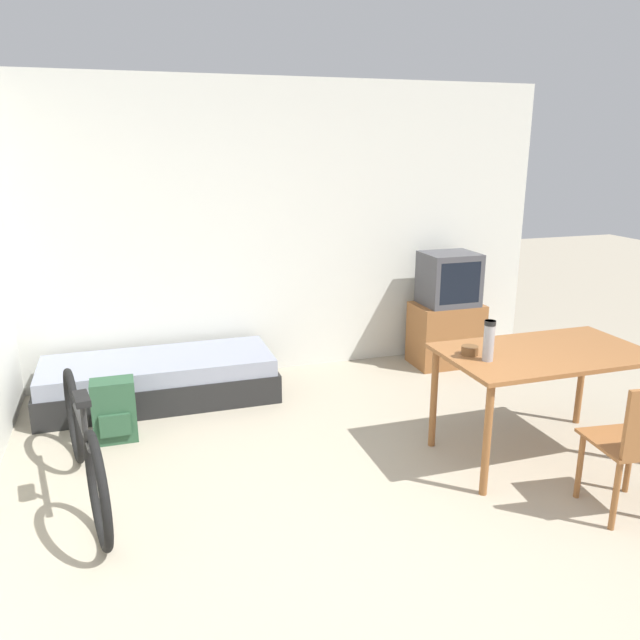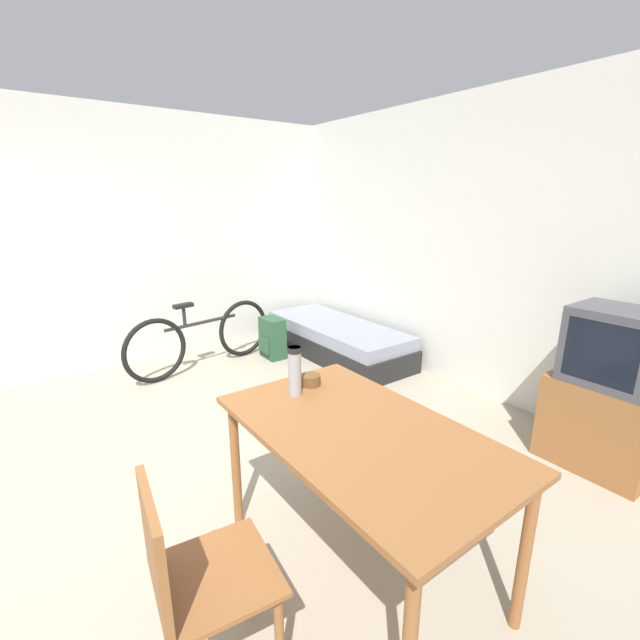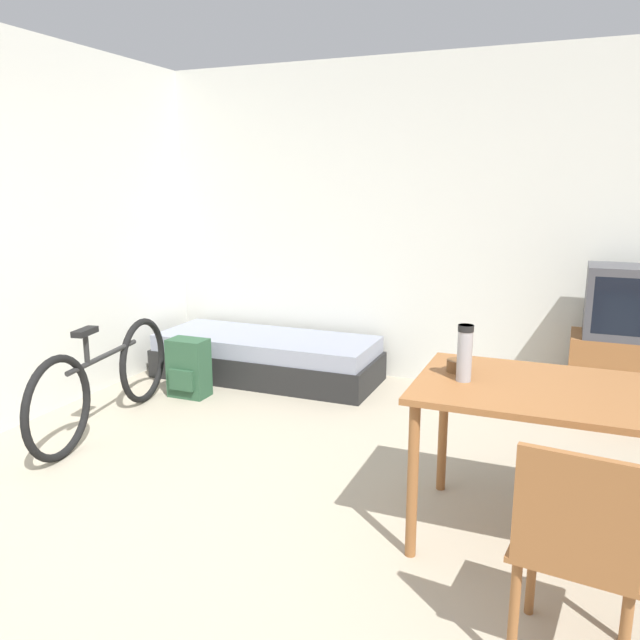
{
  "view_description": "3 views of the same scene",
  "coord_description": "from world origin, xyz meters",
  "px_view_note": "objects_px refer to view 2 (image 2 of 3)",
  "views": [
    {
      "loc": [
        -1.31,
        -2.24,
        2.14
      ],
      "look_at": [
        -0.05,
        1.69,
        0.96
      ],
      "focal_mm": 35.0,
      "sensor_mm": 36.0,
      "label": 1
    },
    {
      "loc": [
        2.67,
        -0.07,
        1.79
      ],
      "look_at": [
        0.04,
        1.84,
        0.87
      ],
      "focal_mm": 24.0,
      "sensor_mm": 36.0,
      "label": 2
    },
    {
      "loc": [
        1.32,
        -1.79,
        1.69
      ],
      "look_at": [
        -0.1,
        1.7,
        0.86
      ],
      "focal_mm": 35.0,
      "sensor_mm": 36.0,
      "label": 3
    }
  ],
  "objects_px": {
    "daybed": "(336,339)",
    "wooden_chair": "(191,575)",
    "dining_table": "(361,445)",
    "thermos_flask": "(295,369)",
    "backpack": "(272,338)",
    "mate_bowl": "(311,380)",
    "tv": "(605,395)",
    "bicycle": "(202,338)"
  },
  "relations": [
    {
      "from": "mate_bowl",
      "to": "backpack",
      "type": "relative_size",
      "value": 0.24
    },
    {
      "from": "bicycle",
      "to": "mate_bowl",
      "type": "xyz_separation_m",
      "value": [
        2.47,
        -0.29,
        0.46
      ]
    },
    {
      "from": "dining_table",
      "to": "thermos_flask",
      "type": "distance_m",
      "value": 0.54
    },
    {
      "from": "dining_table",
      "to": "backpack",
      "type": "distance_m",
      "value": 3.09
    },
    {
      "from": "dining_table",
      "to": "bicycle",
      "type": "bearing_deg",
      "value": 172.85
    },
    {
      "from": "thermos_flask",
      "to": "dining_table",
      "type": "bearing_deg",
      "value": 5.83
    },
    {
      "from": "mate_bowl",
      "to": "backpack",
      "type": "bearing_deg",
      "value": 155.41
    },
    {
      "from": "backpack",
      "to": "dining_table",
      "type": "bearing_deg",
      "value": -21.94
    },
    {
      "from": "dining_table",
      "to": "thermos_flask",
      "type": "bearing_deg",
      "value": -174.17
    },
    {
      "from": "thermos_flask",
      "to": "mate_bowl",
      "type": "relative_size",
      "value": 2.42
    },
    {
      "from": "wooden_chair",
      "to": "thermos_flask",
      "type": "distance_m",
      "value": 1.04
    },
    {
      "from": "daybed",
      "to": "tv",
      "type": "xyz_separation_m",
      "value": [
        2.78,
        0.09,
        0.34
      ]
    },
    {
      "from": "backpack",
      "to": "thermos_flask",
      "type": "bearing_deg",
      "value": -26.84
    },
    {
      "from": "bicycle",
      "to": "thermos_flask",
      "type": "relative_size",
      "value": 6.39
    },
    {
      "from": "daybed",
      "to": "dining_table",
      "type": "xyz_separation_m",
      "value": [
        2.47,
        -1.8,
        0.5
      ]
    },
    {
      "from": "dining_table",
      "to": "thermos_flask",
      "type": "xyz_separation_m",
      "value": [
        -0.48,
        -0.05,
        0.23
      ]
    },
    {
      "from": "bicycle",
      "to": "backpack",
      "type": "distance_m",
      "value": 0.79
    },
    {
      "from": "dining_table",
      "to": "mate_bowl",
      "type": "distance_m",
      "value": 0.55
    },
    {
      "from": "wooden_chair",
      "to": "mate_bowl",
      "type": "distance_m",
      "value": 1.13
    },
    {
      "from": "tv",
      "to": "thermos_flask",
      "type": "bearing_deg",
      "value": -112.18
    },
    {
      "from": "thermos_flask",
      "to": "wooden_chair",
      "type": "bearing_deg",
      "value": -56.32
    },
    {
      "from": "tv",
      "to": "mate_bowl",
      "type": "relative_size",
      "value": 10.1
    },
    {
      "from": "tv",
      "to": "dining_table",
      "type": "height_order",
      "value": "tv"
    },
    {
      "from": "wooden_chair",
      "to": "thermos_flask",
      "type": "bearing_deg",
      "value": 123.68
    },
    {
      "from": "dining_table",
      "to": "thermos_flask",
      "type": "relative_size",
      "value": 5.18
    },
    {
      "from": "backpack",
      "to": "daybed",
      "type": "bearing_deg",
      "value": 61.2
    },
    {
      "from": "dining_table",
      "to": "wooden_chair",
      "type": "relative_size",
      "value": 1.61
    },
    {
      "from": "tv",
      "to": "dining_table",
      "type": "relative_size",
      "value": 0.8
    },
    {
      "from": "daybed",
      "to": "bicycle",
      "type": "height_order",
      "value": "bicycle"
    },
    {
      "from": "bicycle",
      "to": "wooden_chair",
      "type": "bearing_deg",
      "value": -21.69
    },
    {
      "from": "wooden_chair",
      "to": "bicycle",
      "type": "xyz_separation_m",
      "value": [
        -3.04,
        1.21,
        -0.15
      ]
    },
    {
      "from": "bicycle",
      "to": "daybed",
      "type": "bearing_deg",
      "value": 69.57
    },
    {
      "from": "tv",
      "to": "wooden_chair",
      "type": "height_order",
      "value": "tv"
    },
    {
      "from": "thermos_flask",
      "to": "mate_bowl",
      "type": "xyz_separation_m",
      "value": [
        -0.05,
        0.14,
        -0.12
      ]
    },
    {
      "from": "daybed",
      "to": "wooden_chair",
      "type": "bearing_deg",
      "value": -46.39
    },
    {
      "from": "wooden_chair",
      "to": "mate_bowl",
      "type": "height_order",
      "value": "wooden_chair"
    },
    {
      "from": "daybed",
      "to": "bicycle",
      "type": "distance_m",
      "value": 1.53
    },
    {
      "from": "bicycle",
      "to": "thermos_flask",
      "type": "bearing_deg",
      "value": -9.59
    },
    {
      "from": "dining_table",
      "to": "mate_bowl",
      "type": "xyz_separation_m",
      "value": [
        -0.53,
        0.09,
        0.11
      ]
    },
    {
      "from": "dining_table",
      "to": "bicycle",
      "type": "xyz_separation_m",
      "value": [
        -3.0,
        0.38,
        -0.35
      ]
    },
    {
      "from": "daybed",
      "to": "backpack",
      "type": "distance_m",
      "value": 0.76
    },
    {
      "from": "tv",
      "to": "mate_bowl",
      "type": "xyz_separation_m",
      "value": [
        -0.84,
        -1.81,
        0.28
      ]
    }
  ]
}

